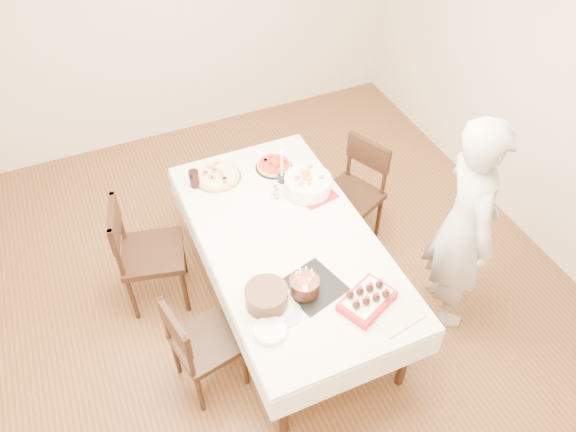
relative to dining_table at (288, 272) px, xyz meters
name	(u,v)px	position (x,y,z in m)	size (l,w,h in m)	color
floor	(282,295)	(-0.02, 0.09, -0.38)	(5.00, 5.00, 0.00)	#56371D
wall_back	(174,6)	(-0.02, 2.59, 0.98)	(4.50, 0.04, 2.70)	beige
wall_right	(557,87)	(2.23, 0.09, 0.98)	(0.04, 5.00, 2.70)	beige
dining_table	(288,272)	(0.00, 0.00, 0.00)	(1.14, 2.14, 0.75)	white
chair_right_savory	(350,197)	(0.76, 0.45, 0.10)	(0.48, 0.48, 0.94)	black
chair_left_savory	(153,253)	(-0.88, 0.48, 0.11)	(0.50, 0.50, 0.97)	black
chair_left_dessert	(207,342)	(-0.75, -0.38, 0.06)	(0.45, 0.45, 0.87)	black
person	(465,226)	(1.10, -0.49, 0.50)	(0.64, 0.42, 1.76)	beige
pizza_white	(217,176)	(-0.25, 0.80, 0.40)	(0.38, 0.38, 0.04)	beige
pizza_pepperoni	(274,166)	(0.20, 0.74, 0.40)	(0.30, 0.30, 0.04)	red
red_placemat	(315,194)	(0.37, 0.34, 0.38)	(0.27, 0.27, 0.01)	#B21E1E
pasta_bowl	(308,184)	(0.33, 0.39, 0.44)	(0.36, 0.36, 0.11)	white
taper_candle	(282,165)	(0.20, 0.57, 0.53)	(0.07, 0.07, 0.31)	white
shaker_pair	(277,194)	(0.09, 0.41, 0.42)	(0.08, 0.08, 0.09)	white
cola_glass	(194,179)	(-0.43, 0.79, 0.45)	(0.08, 0.08, 0.14)	black
layer_cake	(266,297)	(-0.35, -0.46, 0.44)	(0.35, 0.35, 0.14)	#381E0E
cake_board	(313,287)	(-0.03, -0.46, 0.38)	(0.34, 0.34, 0.01)	black
birthday_cake	(305,282)	(-0.09, -0.47, 0.47)	(0.19, 0.19, 0.17)	#32180D
strawberry_box	(367,300)	(0.23, -0.71, 0.42)	(0.34, 0.23, 0.09)	red
box_lid	(397,317)	(0.35, -0.88, 0.38)	(0.29, 0.19, 0.02)	beige
plate_stack	(270,331)	(-0.41, -0.67, 0.40)	(0.20, 0.20, 0.04)	white
china_plate	(284,313)	(-0.28, -0.57, 0.38)	(0.22, 0.22, 0.01)	white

